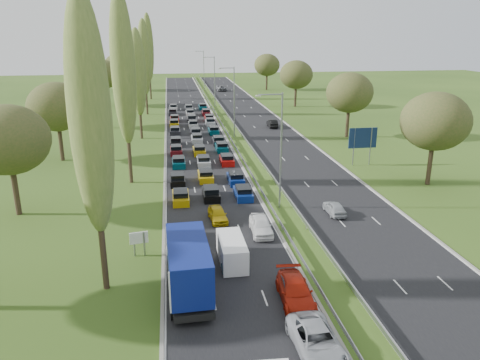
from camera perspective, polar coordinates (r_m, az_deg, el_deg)
ground at (r=84.41m, az=-0.89°, el=5.59°), size 260.00×260.00×0.00m
near_carriageway at (r=86.25m, az=-5.58°, el=5.77°), size 10.50×215.00×0.04m
far_carriageway at (r=87.94m, az=3.28°, el=6.06°), size 10.50×215.00×0.04m
central_reservation at (r=86.73m, az=-1.11°, el=6.29°), size 2.36×215.00×0.32m
lamp_columns at (r=81.40m, az=-0.72°, el=9.43°), size 0.18×140.18×12.00m
poplar_row at (r=70.38m, az=-12.96°, el=12.94°), size 2.80×127.80×22.44m
woodland_left at (r=67.07m, az=-22.06°, el=7.84°), size 8.00×166.00×11.10m
woodland_right at (r=75.58m, az=15.52°, el=9.45°), size 8.00×153.00×11.10m
traffic_queue_fill at (r=81.20m, az=-5.41°, el=5.35°), size 9.08×66.99×0.80m
near_car_2 at (r=40.59m, az=-7.10°, el=-7.00°), size 2.70×5.68×1.56m
near_car_7 at (r=37.55m, az=-1.02°, el=-9.17°), size 2.03×4.73×1.36m
near_car_8 at (r=45.58m, az=-2.73°, el=-4.20°), size 1.89×4.06×1.34m
near_car_9 at (r=33.12m, az=6.55°, el=-13.24°), size 1.69×4.20×1.36m
near_car_10 at (r=28.57m, az=9.36°, el=-18.82°), size 2.68×5.49×1.50m
near_car_11 at (r=32.89m, az=6.76°, el=-13.33°), size 2.39×5.34×1.52m
near_car_12 at (r=42.82m, az=2.57°, el=-5.52°), size 2.03×4.66×1.57m
far_car_0 at (r=48.19m, az=11.44°, el=-3.33°), size 1.55×3.84×1.31m
far_car_1 at (r=90.86m, az=3.96°, el=6.91°), size 1.71×4.53×1.48m
far_car_2 at (r=148.23m, az=-2.34°, el=11.13°), size 3.12×5.98×1.61m
blue_lorry at (r=33.49m, az=-6.34°, el=-10.08°), size 2.70×9.73×4.11m
white_van_rear at (r=37.70m, az=-1.05°, el=-8.50°), size 1.96×4.99×2.00m
info_sign at (r=39.33m, az=-12.21°, el=-7.21°), size 1.49×0.37×2.10m
direction_sign at (r=66.13m, az=14.74°, el=4.79°), size 4.00×0.17×5.20m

